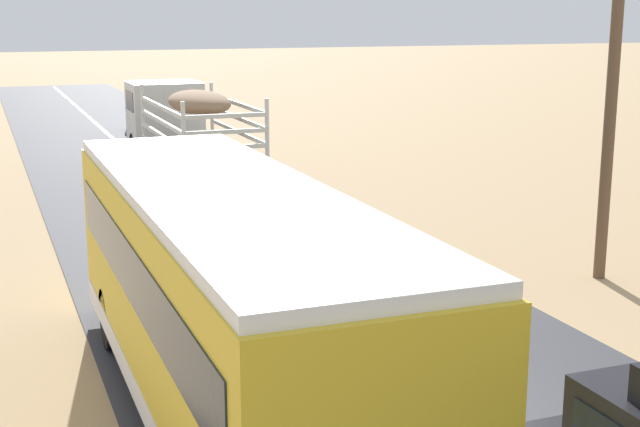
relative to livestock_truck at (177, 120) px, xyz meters
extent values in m
plane|color=tan|center=(-0.96, -20.50, -1.79)|extent=(240.00, 240.00, 0.00)
cube|color=#38383D|center=(-0.96, -20.50, -1.78)|extent=(8.00, 120.00, 0.02)
cube|color=#D8CC4C|center=(-0.96, -20.50, -1.77)|extent=(0.16, 117.60, 0.00)
cube|color=silver|center=(0.00, 2.16, 0.03)|extent=(2.50, 2.20, 2.20)
cube|color=#192333|center=(0.00, 2.16, 0.48)|extent=(2.53, 1.54, 0.70)
cube|color=brown|center=(0.00, -3.24, -1.07)|extent=(2.50, 6.40, 0.24)
cylinder|color=silver|center=(-1.19, -0.10, 0.15)|extent=(0.12, 0.12, 2.20)
cylinder|color=silver|center=(1.19, -0.10, 0.15)|extent=(0.12, 0.12, 2.20)
cylinder|color=silver|center=(-1.19, -6.38, 0.15)|extent=(0.12, 0.12, 2.20)
cylinder|color=silver|center=(1.19, -6.38, 0.15)|extent=(0.12, 0.12, 2.20)
cube|color=silver|center=(-1.21, -3.24, -0.51)|extent=(0.08, 6.30, 0.12)
cube|color=silver|center=(1.21, -3.24, -0.51)|extent=(0.08, 6.30, 0.12)
cube|color=silver|center=(0.00, -6.40, -0.51)|extent=(2.40, 0.08, 0.12)
cube|color=silver|center=(-1.21, -3.24, -0.07)|extent=(0.08, 6.30, 0.12)
cube|color=silver|center=(1.21, -3.24, -0.07)|extent=(0.08, 6.30, 0.12)
cube|color=silver|center=(0.00, -6.40, -0.07)|extent=(2.40, 0.08, 0.12)
cube|color=silver|center=(-1.21, -3.24, 0.37)|extent=(0.08, 6.30, 0.12)
cube|color=silver|center=(1.21, -3.24, 0.37)|extent=(0.08, 6.30, 0.12)
cube|color=silver|center=(0.00, -6.40, 0.37)|extent=(2.40, 0.08, 0.12)
cube|color=silver|center=(-1.21, -3.24, 0.81)|extent=(0.08, 6.30, 0.12)
cube|color=silver|center=(1.21, -3.24, 0.81)|extent=(0.08, 6.30, 0.12)
cube|color=silver|center=(0.00, -6.40, 0.81)|extent=(2.40, 0.08, 0.12)
ellipsoid|color=#8C6B4C|center=(0.00, -3.24, 0.90)|extent=(1.75, 3.84, 0.70)
cylinder|color=black|center=(-1.09, 2.16, -1.22)|extent=(0.32, 1.10, 1.10)
cylinder|color=black|center=(1.09, 2.16, -1.22)|extent=(0.32, 1.10, 1.10)
cylinder|color=black|center=(-1.09, -4.52, -1.22)|extent=(0.32, 1.10, 1.10)
cylinder|color=black|center=(1.09, -4.52, -1.22)|extent=(0.32, 1.10, 1.10)
cube|color=gold|center=(-3.50, -19.42, -0.07)|extent=(2.50, 10.00, 2.70)
cube|color=white|center=(-3.50, -19.42, 1.36)|extent=(2.45, 9.80, 0.16)
cube|color=#192333|center=(-3.50, -19.42, 0.40)|extent=(2.54, 9.20, 0.80)
cube|color=silver|center=(-3.50, -19.42, -1.22)|extent=(2.53, 9.80, 0.36)
cylinder|color=black|center=(-4.60, -16.17, -1.27)|extent=(0.30, 1.00, 1.00)
cylinder|color=black|center=(-2.40, -16.17, -1.27)|extent=(0.30, 1.00, 1.00)
cube|color=silver|center=(1.09, 9.98, -1.09)|extent=(1.90, 4.60, 0.90)
cube|color=silver|center=(1.09, 9.83, -0.24)|extent=(1.75, 3.59, 0.80)
cube|color=#192333|center=(1.09, 9.83, -0.22)|extent=(1.79, 3.22, 0.44)
cube|color=silver|center=(1.09, 7.76, -1.42)|extent=(1.86, 0.20, 0.24)
cube|color=red|center=(0.26, 7.70, -0.91)|extent=(0.16, 0.06, 0.14)
cube|color=red|center=(1.92, 7.70, -0.91)|extent=(0.16, 0.06, 0.14)
cylinder|color=black|center=(0.27, 11.41, -1.39)|extent=(0.26, 0.76, 0.76)
cylinder|color=black|center=(1.91, 11.41, -1.39)|extent=(0.26, 0.76, 0.76)
cylinder|color=black|center=(0.27, 8.56, -1.39)|extent=(0.26, 0.76, 0.76)
cylinder|color=black|center=(1.91, 8.56, -1.39)|extent=(0.26, 0.76, 0.76)
cylinder|color=brown|center=(5.43, -15.71, 2.52)|extent=(0.24, 0.24, 8.62)
camera|label=1|loc=(-6.41, -30.39, 3.63)|focal=50.46mm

